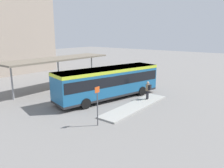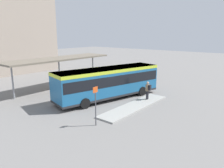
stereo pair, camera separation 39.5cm
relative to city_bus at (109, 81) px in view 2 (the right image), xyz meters
The scene contains 10 objects.
ground_plane 1.78m from the city_bus, 165.96° to the left, with size 120.00×120.00×0.00m, color slate.
curb_island 3.88m from the city_bus, 97.73° to the right, with size 8.42×1.80×0.12m.
city_bus is the anchor object (origin of this frame).
pedestrian_waiting 3.90m from the city_bus, 61.83° to the right, with size 0.44×0.46×1.74m.
bicycle_green 10.11m from the city_bus, 27.57° to the left, with size 0.48×1.58×0.68m.
bicycle_blue 10.35m from the city_bus, 31.87° to the left, with size 0.48×1.73×0.75m.
bicycle_yellow 10.95m from the city_bus, 34.80° to the left, with size 0.48×1.56×0.68m.
station_shelter 7.26m from the city_bus, 94.24° to the left, with size 13.07×3.46×3.57m.
potted_planter_near_shelter 5.66m from the city_bus, 56.88° to the left, with size 0.94×0.94×1.42m.
platform_sign 6.58m from the city_bus, 147.63° to the right, with size 0.44×0.08×2.80m.
Camera 2 is at (-15.92, -13.49, 6.37)m, focal length 35.00 mm.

